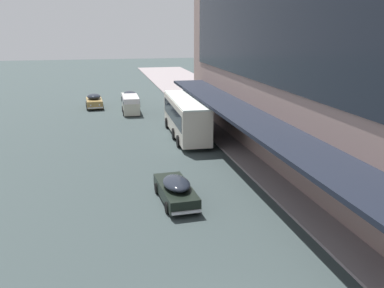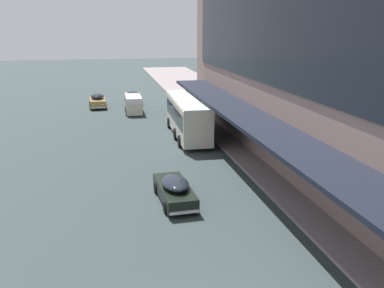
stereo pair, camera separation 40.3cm
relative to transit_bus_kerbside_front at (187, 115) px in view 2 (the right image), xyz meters
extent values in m
cube|color=beige|center=(0.00, 0.00, -0.12)|extent=(2.69, 10.78, 2.97)
cube|color=black|center=(0.00, 0.00, 0.23)|extent=(2.71, 9.92, 1.31)
cube|color=silver|center=(0.00, 0.00, 1.41)|extent=(2.59, 10.78, 0.12)
cube|color=black|center=(0.14, 5.40, 1.11)|extent=(1.21, 0.09, 0.36)
cylinder|color=black|center=(-1.11, 3.68, -1.46)|extent=(0.28, 1.01, 1.00)
cylinder|color=black|center=(1.30, 3.61, -1.46)|extent=(0.28, 1.01, 1.00)
cylinder|color=black|center=(-1.29, -3.29, -1.46)|extent=(0.28, 1.01, 1.00)
cylinder|color=black|center=(1.12, -3.35, -1.46)|extent=(0.28, 1.01, 1.00)
cylinder|color=black|center=(-1.23, -0.77, -1.46)|extent=(0.28, 1.01, 1.00)
cylinder|color=black|center=(1.19, -0.83, -1.46)|extent=(0.28, 1.01, 1.00)
cube|color=black|center=(-3.56, -14.27, -1.38)|extent=(1.90, 4.76, 0.72)
ellipsoid|color=#1E232D|center=(-3.54, -14.51, -0.77)|extent=(1.59, 2.65, 0.55)
cube|color=silver|center=(-3.68, -11.88, -1.59)|extent=(1.58, 0.20, 0.14)
cube|color=silver|center=(-3.43, -16.66, -1.59)|extent=(1.58, 0.20, 0.14)
sphere|color=silver|center=(-4.13, -11.94, -1.33)|extent=(0.18, 0.18, 0.18)
sphere|color=silver|center=(-3.22, -11.89, -1.33)|extent=(0.18, 0.18, 0.18)
cylinder|color=black|center=(-4.46, -12.86, -1.64)|extent=(0.17, 0.65, 0.64)
cylinder|color=black|center=(-2.81, -12.78, -1.64)|extent=(0.17, 0.65, 0.64)
cylinder|color=black|center=(-4.31, -15.76, -1.64)|extent=(0.17, 0.65, 0.64)
cylinder|color=black|center=(-2.66, -15.68, -1.64)|extent=(0.17, 0.65, 0.64)
cube|color=olive|center=(-7.98, 15.98, -1.32)|extent=(1.99, 4.13, 0.84)
ellipsoid|color=#1E232D|center=(-7.99, 16.18, -0.60)|extent=(1.70, 2.29, 0.65)
cube|color=silver|center=(-7.89, 13.90, -1.59)|extent=(1.73, 0.19, 0.14)
cube|color=silver|center=(-8.07, 18.05, -1.59)|extent=(1.73, 0.19, 0.14)
sphere|color=silver|center=(-7.40, 13.95, -1.27)|extent=(0.18, 0.18, 0.18)
sphere|color=silver|center=(-8.40, 13.91, -1.27)|extent=(0.18, 0.18, 0.18)
cylinder|color=black|center=(-7.02, 14.76, -1.64)|extent=(0.17, 0.65, 0.64)
cylinder|color=black|center=(-8.84, 14.68, -1.64)|extent=(0.17, 0.65, 0.64)
cylinder|color=black|center=(-7.13, 17.27, -1.64)|extent=(0.17, 0.65, 0.64)
cylinder|color=black|center=(-8.94, 17.19, -1.64)|extent=(0.17, 0.65, 0.64)
cube|color=beige|center=(-3.52, 18.46, -1.34)|extent=(1.90, 4.83, 0.80)
ellipsoid|color=#1E232D|center=(-3.52, 18.22, -0.69)|extent=(1.61, 2.68, 0.56)
cube|color=silver|center=(-3.61, 20.89, -1.59)|extent=(1.64, 0.18, 0.14)
cube|color=silver|center=(-3.43, 16.02, -1.59)|extent=(1.64, 0.18, 0.14)
sphere|color=silver|center=(-4.09, 20.84, -1.29)|extent=(0.18, 0.18, 0.18)
sphere|color=silver|center=(-3.14, 20.88, -1.29)|extent=(0.18, 0.18, 0.18)
cylinder|color=black|center=(-4.44, 19.90, -1.64)|extent=(0.16, 0.64, 0.64)
cylinder|color=black|center=(-2.72, 19.97, -1.64)|extent=(0.16, 0.64, 0.64)
cylinder|color=black|center=(-4.33, 16.95, -1.64)|extent=(0.16, 0.64, 0.64)
cylinder|color=black|center=(-2.61, 17.01, -1.64)|extent=(0.16, 0.64, 0.64)
cube|color=beige|center=(-3.94, 11.63, -1.20)|extent=(1.83, 4.33, 1.29)
cube|color=silver|center=(-3.94, 11.63, -0.41)|extent=(1.79, 4.24, 0.83)
cube|color=black|center=(-3.94, 11.63, -0.50)|extent=(1.86, 3.90, 0.41)
ellipsoid|color=beige|center=(-3.91, 13.73, -1.06)|extent=(1.62, 0.63, 1.11)
cylinder|color=black|center=(-4.80, 12.89, -1.64)|extent=(0.17, 0.64, 0.64)
cylinder|color=black|center=(-3.05, 12.86, -1.64)|extent=(0.17, 0.64, 0.64)
cylinder|color=black|center=(-4.84, 10.40, -1.64)|extent=(0.17, 0.64, 0.64)
cylinder|color=black|center=(-3.09, 10.37, -1.64)|extent=(0.17, 0.64, 0.64)
camera|label=1|loc=(-7.56, -36.50, 7.72)|focal=40.00mm
camera|label=2|loc=(-7.17, -36.58, 7.72)|focal=40.00mm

